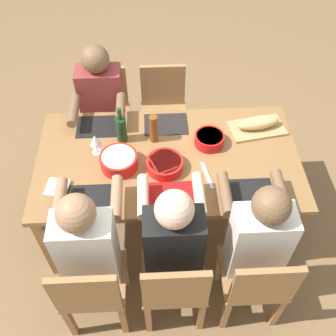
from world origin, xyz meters
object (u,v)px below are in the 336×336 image
at_px(diner_near_center, 173,241).
at_px(serving_bowl_pasta, 119,161).
at_px(chair_near_center, 174,286).
at_px(chair_far_left, 106,110).
at_px(wine_bottle, 121,129).
at_px(beer_bottle, 154,129).
at_px(wine_glass, 95,141).
at_px(cutting_board, 257,128).
at_px(chair_far_center, 164,108).
at_px(dining_table, 168,165).
at_px(napkin_stack, 57,188).
at_px(chair_near_right, 256,282).
at_px(chair_near_left, 92,290).
at_px(diner_near_right, 256,238).
at_px(bread_loaf, 258,123).
at_px(diner_far_left, 102,105).
at_px(serving_bowl_greens, 209,139).
at_px(serving_bowl_salad, 165,164).
at_px(diner_near_left, 89,245).

xyz_separation_m(diner_near_center, serving_bowl_pasta, (-0.33, 0.57, 0.10)).
distance_m(chair_near_center, chair_far_left, 1.70).
relative_size(wine_bottle, beer_bottle, 1.32).
bearing_deg(wine_glass, beer_bottle, 14.75).
xyz_separation_m(cutting_board, beer_bottle, (-0.76, -0.07, 0.10)).
xyz_separation_m(chair_far_center, cutting_board, (0.67, -0.56, 0.27)).
height_order(dining_table, napkin_stack, napkin_stack).
relative_size(chair_near_right, cutting_board, 2.12).
height_order(dining_table, chair_near_left, chair_near_left).
height_order(chair_near_right, diner_near_right, diner_near_right).
bearing_deg(bread_loaf, napkin_stack, -160.72).
bearing_deg(diner_far_left, diner_near_center, -68.36).
distance_m(dining_table, serving_bowl_greens, 0.34).
distance_m(cutting_board, wine_bottle, 0.99).
relative_size(chair_near_left, wine_glass, 5.12).
xyz_separation_m(diner_far_left, chair_near_left, (0.00, -1.44, -0.21)).
bearing_deg(serving_bowl_greens, wine_glass, -176.40).
bearing_deg(serving_bowl_salad, serving_bowl_greens, 33.47).
relative_size(beer_bottle, wine_glass, 1.33).
distance_m(diner_near_right, wine_glass, 1.22).
bearing_deg(diner_far_left, dining_table, -51.57).
height_order(diner_near_center, chair_near_right, diner_near_center).
xyz_separation_m(serving_bowl_salad, cutting_board, (0.69, 0.34, -0.03)).
height_order(cutting_board, napkin_stack, napkin_stack).
height_order(serving_bowl_pasta, napkin_stack, serving_bowl_pasta).
bearing_deg(wine_bottle, cutting_board, 3.55).
bearing_deg(cutting_board, diner_near_left, -143.01).
distance_m(diner_far_left, wine_glass, 0.58).
bearing_deg(chair_far_center, chair_near_center, -90.00).
bearing_deg(wine_glass, serving_bowl_greens, 3.60).
bearing_deg(napkin_stack, chair_near_right, -25.21).
distance_m(chair_far_center, serving_bowl_pasta, 0.99).
relative_size(chair_near_right, napkin_stack, 6.07).
relative_size(diner_near_center, beer_bottle, 5.45).
distance_m(chair_far_left, beer_bottle, 0.84).
xyz_separation_m(diner_far_left, serving_bowl_pasta, (0.17, -0.69, 0.10)).
relative_size(diner_near_center, chair_far_center, 1.41).
height_order(chair_near_center, chair_far_center, same).
xyz_separation_m(dining_table, chair_near_right, (0.50, -0.81, -0.18)).
height_order(serving_bowl_greens, napkin_stack, serving_bowl_greens).
distance_m(serving_bowl_pasta, cutting_board, 1.05).
distance_m(dining_table, diner_near_left, 0.80).
relative_size(chair_near_center, napkin_stack, 6.07).
xyz_separation_m(cutting_board, napkin_stack, (-1.39, -0.49, 0.00)).
bearing_deg(wine_glass, cutting_board, 8.73).
xyz_separation_m(diner_near_left, serving_bowl_salad, (0.47, 0.54, 0.08)).
bearing_deg(napkin_stack, diner_near_left, -60.21).
bearing_deg(wine_glass, chair_far_left, 90.74).
relative_size(chair_far_center, bread_loaf, 2.66).
distance_m(bread_loaf, wine_bottle, 0.99).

